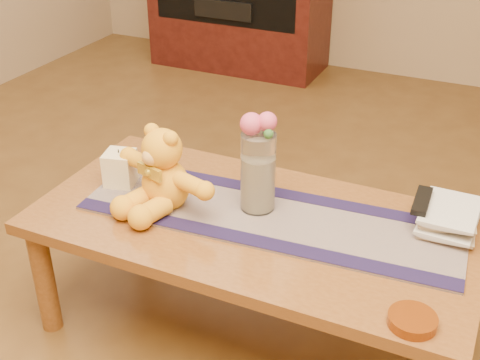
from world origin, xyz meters
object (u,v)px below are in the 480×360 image
at_px(glass_vase, 258,172).
at_px(amber_dish, 412,320).
at_px(book_bottom, 419,219).
at_px(bronze_ball, 254,192).
at_px(teddy_bear, 165,168).
at_px(tv_remote, 422,201).
at_px(pillar_candle, 120,168).

bearing_deg(glass_vase, amber_dish, -30.60).
relative_size(book_bottom, amber_dish, 1.81).
bearing_deg(book_bottom, glass_vase, -169.08).
bearing_deg(glass_vase, bronze_ball, 129.92).
xyz_separation_m(teddy_bear, amber_dish, (0.84, -0.23, -0.12)).
height_order(book_bottom, amber_dish, amber_dish).
height_order(tv_remote, amber_dish, tv_remote).
xyz_separation_m(glass_vase, bronze_ball, (-0.03, 0.03, -0.10)).
relative_size(pillar_candle, glass_vase, 0.45).
xyz_separation_m(teddy_bear, pillar_candle, (-0.21, 0.05, -0.07)).
xyz_separation_m(book_bottom, amber_dish, (0.07, -0.47, 0.00)).
xyz_separation_m(teddy_bear, tv_remote, (0.77, 0.23, -0.05)).
xyz_separation_m(pillar_candle, bronze_ball, (0.46, 0.08, -0.03)).
height_order(glass_vase, amber_dish, glass_vase).
xyz_separation_m(teddy_bear, bronze_ball, (0.25, 0.13, -0.10)).
height_order(bronze_ball, amber_dish, bronze_ball).
xyz_separation_m(glass_vase, tv_remote, (0.49, 0.13, -0.05)).
bearing_deg(glass_vase, tv_remote, 15.08).
bearing_deg(book_bottom, tv_remote, -93.00).
relative_size(tv_remote, amber_dish, 1.30).
bearing_deg(pillar_candle, glass_vase, 5.91).
height_order(bronze_ball, book_bottom, bronze_ball).
height_order(teddy_bear, pillar_candle, teddy_bear).
xyz_separation_m(bronze_ball, tv_remote, (0.52, 0.10, 0.04)).
bearing_deg(tv_remote, glass_vase, -167.17).
bearing_deg(amber_dish, tv_remote, 98.96).
xyz_separation_m(pillar_candle, amber_dish, (1.05, -0.28, -0.05)).
height_order(pillar_candle, book_bottom, pillar_candle).
bearing_deg(glass_vase, book_bottom, 16.18).
height_order(glass_vase, tv_remote, glass_vase).
bearing_deg(tv_remote, bronze_ball, -171.37).
height_order(teddy_bear, glass_vase, glass_vase).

